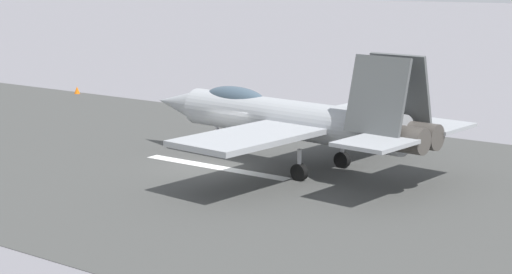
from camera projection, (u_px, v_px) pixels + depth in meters
name	position (u px, v px, depth m)	size (l,w,h in m)	color
ground_plane	(211.00, 167.00, 39.12)	(400.00, 400.00, 0.00)	slate
runway_strip	(211.00, 167.00, 39.10)	(240.00, 26.00, 0.02)	#434341
fighter_jet	(293.00, 118.00, 38.29)	(16.38, 14.63, 5.55)	#9EA1A5
marker_cone_mid	(335.00, 121.00, 49.35)	(0.44, 0.44, 0.55)	orange
marker_cone_far	(77.00, 90.00, 62.03)	(0.44, 0.44, 0.55)	orange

